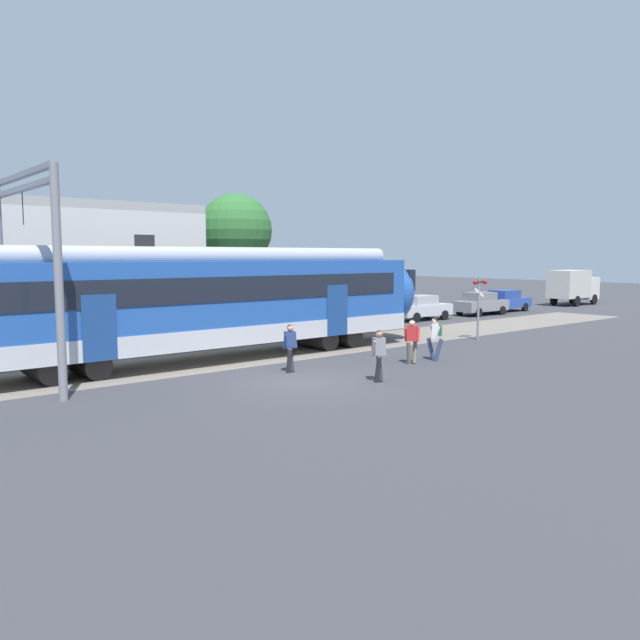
% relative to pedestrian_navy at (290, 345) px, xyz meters
% --- Properties ---
extents(ground_plane, '(160.00, 160.00, 0.00)m').
position_rel_pedestrian_navy_xyz_m(ground_plane, '(-0.61, -1.48, -0.96)').
color(ground_plane, '#38383D').
extents(pedestrian_navy, '(0.62, 0.60, 1.67)m').
position_rel_pedestrian_navy_xyz_m(pedestrian_navy, '(0.00, 0.00, 0.00)').
color(pedestrian_navy, '#28282D').
rests_on(pedestrian_navy, ground).
extents(pedestrian_grey, '(0.64, 0.58, 1.67)m').
position_rel_pedestrian_navy_xyz_m(pedestrian_grey, '(1.21, -3.06, 0.03)').
color(pedestrian_grey, '#28282D').
rests_on(pedestrian_grey, ground).
extents(pedestrian_red, '(0.71, 0.49, 1.67)m').
position_rel_pedestrian_navy_xyz_m(pedestrian_red, '(4.51, -1.51, 0.00)').
color(pedestrian_red, '#6B6051').
rests_on(pedestrian_red, ground).
extents(pedestrian_white, '(0.51, 0.70, 1.67)m').
position_rel_pedestrian_navy_xyz_m(pedestrian_white, '(5.72, -1.61, 0.03)').
color(pedestrian_white, navy).
rests_on(pedestrian_white, ground).
extents(parked_car_red, '(4.05, 1.85, 1.54)m').
position_rel_pedestrian_navy_xyz_m(parked_car_red, '(12.01, 8.72, -0.18)').
color(parked_car_red, '#B22323').
rests_on(parked_car_red, ground).
extents(parked_car_silver, '(4.08, 1.92, 1.54)m').
position_rel_pedestrian_navy_xyz_m(parked_car_silver, '(16.72, 8.74, -0.18)').
color(parked_car_silver, '#B7BABF').
rests_on(parked_car_silver, ground).
extents(parked_car_grey, '(4.06, 1.87, 1.54)m').
position_rel_pedestrian_navy_xyz_m(parked_car_grey, '(22.37, 8.38, -0.18)').
color(parked_car_grey, gray).
rests_on(parked_car_grey, ground).
extents(parked_car_blue, '(4.04, 1.84, 1.54)m').
position_rel_pedestrian_navy_xyz_m(parked_car_blue, '(25.95, 8.87, -0.18)').
color(parked_car_blue, '#284799').
rests_on(parked_car_blue, ground).
extents(box_truck, '(5.29, 2.19, 2.82)m').
position_rel_pedestrian_navy_xyz_m(box_truck, '(35.21, 8.79, 0.61)').
color(box_truck, beige).
rests_on(box_truck, ground).
extents(catenary_gantry, '(0.24, 6.64, 6.53)m').
position_rel_pedestrian_navy_xyz_m(catenary_gantry, '(-7.34, 3.91, 3.35)').
color(catenary_gantry, gray).
rests_on(catenary_gantry, ground).
extents(crossing_signal, '(0.96, 0.22, 3.00)m').
position_rel_pedestrian_navy_xyz_m(crossing_signal, '(11.87, 0.92, 1.05)').
color(crossing_signal, gray).
rests_on(crossing_signal, ground).
extents(street_tree_right, '(4.26, 4.26, 7.60)m').
position_rel_pedestrian_navy_xyz_m(street_tree_right, '(6.88, 14.41, 4.49)').
color(street_tree_right, brown).
rests_on(street_tree_right, ground).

